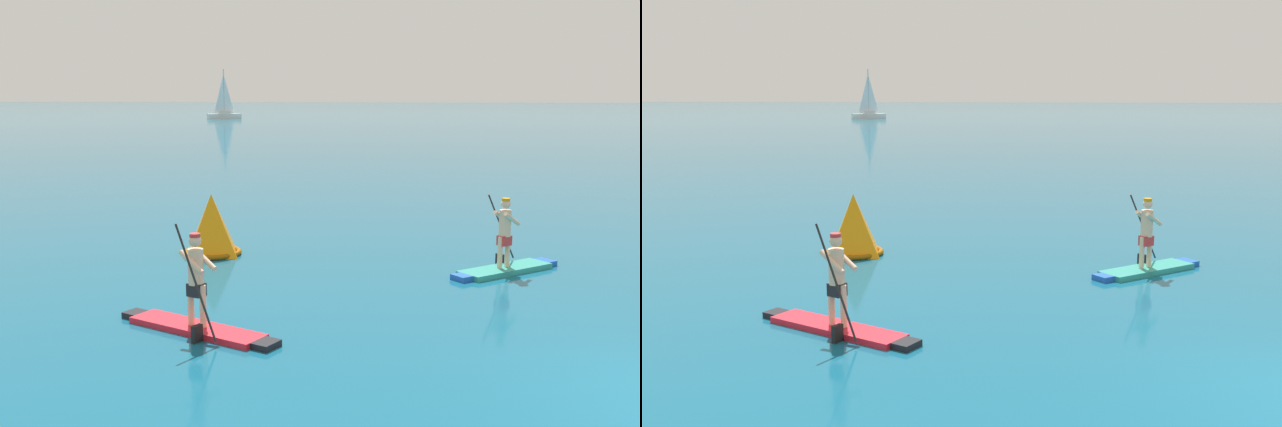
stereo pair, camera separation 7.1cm
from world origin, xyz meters
TOP-DOWN VIEW (x-y plane):
  - paddleboarder_near_left at (-7.32, 2.22)m, footprint 3.02×1.86m
  - paddleboarder_mid_center at (-1.53, 6.76)m, footprint 2.57×2.11m
  - race_marker_buoy at (-8.38, 7.99)m, footprint 1.64×1.64m
  - sailboat_left_horizon at (-25.66, 91.22)m, footprint 4.55×3.28m

SIDE VIEW (x-z plane):
  - paddleboarder_mid_center at x=-1.53m, z-range -0.53..1.21m
  - paddleboarder_near_left at x=-7.32m, z-range -0.60..1.34m
  - race_marker_buoy at x=-8.38m, z-range -0.07..1.42m
  - sailboat_left_horizon at x=-25.66m, z-range -2.34..4.38m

